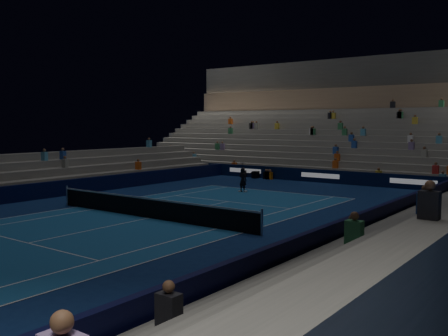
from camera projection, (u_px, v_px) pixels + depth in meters
ground at (149, 218)px, 24.16m from camera, size 90.00×90.00×0.00m
court_surface at (149, 218)px, 24.16m from camera, size 10.97×23.77×0.01m
sponsor_barrier_far at (321, 176)px, 38.87m from camera, size 44.00×0.25×1.00m
sponsor_barrier_east at (338, 234)px, 18.33m from camera, size 0.25×37.00×1.00m
sponsor_barrier_west at (33, 192)px, 29.91m from camera, size 0.25×37.00×1.00m
grandstand_main at (367, 136)px, 46.12m from camera, size 44.00×15.20×11.20m
grandstand_east at (439, 236)px, 16.22m from camera, size 5.00×37.00×2.50m
grandstand_west at (2, 181)px, 31.94m from camera, size 5.00×37.00×2.50m
tennis_net at (149, 208)px, 24.12m from camera, size 12.90×0.10×1.10m
tennis_player at (243, 180)px, 33.39m from camera, size 0.60×0.41×1.60m
broadcast_camera at (255, 175)px, 41.90m from camera, size 0.48×0.91×0.59m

